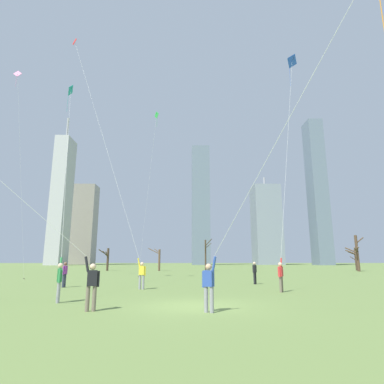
# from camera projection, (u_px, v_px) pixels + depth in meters

# --- Properties ---
(ground_plane) EXTENTS (400.00, 400.00, 0.00)m
(ground_plane) POSITION_uv_depth(u_px,v_px,m) (195.00, 306.00, 12.28)
(ground_plane) COLOR olive
(kite_flyer_midfield_right_purple) EXTENTS (16.53, 5.12, 16.16)m
(kite_flyer_midfield_right_purple) POSITION_uv_depth(u_px,v_px,m) (16.00, 214.00, 10.90)
(kite_flyer_midfield_right_purple) COLOR #726656
(kite_flyer_midfield_right_purple) RESTS_ON ground
(kite_flyer_foreground_right_red) EXTENTS (7.74, 5.16, 21.06)m
(kite_flyer_foreground_right_red) POSITION_uv_depth(u_px,v_px,m) (131.00, 236.00, 20.54)
(kite_flyer_foreground_right_red) COLOR gray
(kite_flyer_foreground_right_red) RESTS_ON ground
(kite_flyer_midfield_left_teal) EXTENTS (5.91, 14.51, 18.10)m
(kite_flyer_midfield_left_teal) POSITION_uv_depth(u_px,v_px,m) (63.00, 213.00, 16.66)
(kite_flyer_midfield_left_teal) COLOR gray
(kite_flyer_midfield_left_teal) RESTS_ON ground
(kite_flyer_foreground_left_blue) EXTENTS (5.40, 8.86, 20.74)m
(kite_flyer_foreground_left_blue) POSITION_uv_depth(u_px,v_px,m) (285.00, 200.00, 20.75)
(kite_flyer_foreground_left_blue) COLOR #726656
(kite_flyer_foreground_left_blue) RESTS_ON ground
(kite_flyer_far_back_orange) EXTENTS (4.26, 5.82, 9.62)m
(kite_flyer_far_back_orange) POSITION_uv_depth(u_px,v_px,m) (241.00, 221.00, 10.18)
(kite_flyer_far_back_orange) COLOR gray
(kite_flyer_far_back_orange) RESTS_ON ground
(bystander_far_off_by_trees) EXTENTS (0.35, 0.44, 1.62)m
(bystander_far_off_by_trees) POSITION_uv_depth(u_px,v_px,m) (255.00, 272.00, 23.73)
(bystander_far_off_by_trees) COLOR black
(bystander_far_off_by_trees) RESTS_ON ground
(bystander_strolling_midfield) EXTENTS (0.24, 0.51, 1.62)m
(bystander_strolling_midfield) POSITION_uv_depth(u_px,v_px,m) (65.00, 273.00, 20.97)
(bystander_strolling_midfield) COLOR #33384C
(bystander_strolling_midfield) RESTS_ON ground
(distant_kite_drifting_right_green) EXTENTS (1.94, 1.69, 18.22)m
(distant_kite_drifting_right_green) POSITION_uv_depth(u_px,v_px,m) (154.00, 136.00, 35.68)
(distant_kite_drifting_right_green) COLOR green
(distant_kite_drifting_right_green) RESTS_ON ground
(distant_kite_high_overhead_pink) EXTENTS (3.08, 1.01, 21.34)m
(distant_kite_high_overhead_pink) POSITION_uv_depth(u_px,v_px,m) (18.00, 95.00, 32.99)
(distant_kite_high_overhead_pink) COLOR pink
(distant_kite_high_overhead_pink) RESTS_ON ground
(bare_tree_center) EXTENTS (1.80, 1.96, 4.01)m
(bare_tree_center) POSITION_uv_depth(u_px,v_px,m) (355.00, 259.00, 55.63)
(bare_tree_center) COLOR #423326
(bare_tree_center) RESTS_ON ground
(bare_tree_left_of_center) EXTENTS (2.91, 2.81, 5.73)m
(bare_tree_left_of_center) POSITION_uv_depth(u_px,v_px,m) (357.00, 252.00, 51.28)
(bare_tree_left_of_center) COLOR #4C3828
(bare_tree_left_of_center) RESTS_ON ground
(bare_tree_right_of_center) EXTENTS (2.16, 1.37, 3.81)m
(bare_tree_right_of_center) POSITION_uv_depth(u_px,v_px,m) (159.00, 259.00, 53.50)
(bare_tree_right_of_center) COLOR brown
(bare_tree_right_of_center) RESTS_ON ground
(bare_tree_rightmost) EXTENTS (1.33, 3.15, 5.33)m
(bare_tree_rightmost) POSITION_uv_depth(u_px,v_px,m) (206.00, 254.00, 54.54)
(bare_tree_rightmost) COLOR #423326
(bare_tree_rightmost) RESTS_ON ground
(bare_tree_leftmost) EXTENTS (1.66, 3.07, 3.76)m
(bare_tree_leftmost) POSITION_uv_depth(u_px,v_px,m) (107.00, 258.00, 54.12)
(bare_tree_leftmost) COLOR #423326
(bare_tree_leftmost) RESTS_ON ground
(skyline_squat_block) EXTENTS (5.27, 9.57, 57.26)m
(skyline_squat_block) POSITION_uv_depth(u_px,v_px,m) (61.00, 200.00, 120.21)
(skyline_squat_block) COLOR #B2B2B7
(skyline_squat_block) RESTS_ON ground
(skyline_mid_tower_left) EXTENTS (7.08, 7.30, 48.01)m
(skyline_mid_tower_left) POSITION_uv_depth(u_px,v_px,m) (201.00, 204.00, 129.31)
(skyline_mid_tower_left) COLOR slate
(skyline_mid_tower_left) RESTS_ON ground
(skyline_wide_slab) EXTENTS (10.60, 11.90, 36.30)m
(skyline_wide_slab) POSITION_uv_depth(u_px,v_px,m) (266.00, 225.00, 131.52)
(skyline_wide_slab) COLOR gray
(skyline_wide_slab) RESTS_ON ground
(skyline_slender_spire) EXTENTS (11.02, 8.47, 34.73)m
(skyline_slender_spire) POSITION_uv_depth(u_px,v_px,m) (83.00, 224.00, 140.48)
(skyline_slender_spire) COLOR gray
(skyline_slender_spire) RESTS_ON ground
(skyline_tall_tower) EXTENTS (5.68, 7.83, 56.65)m
(skyline_tall_tower) POSITION_uv_depth(u_px,v_px,m) (317.00, 190.00, 123.84)
(skyline_tall_tower) COLOR slate
(skyline_tall_tower) RESTS_ON ground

